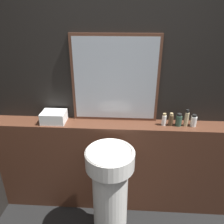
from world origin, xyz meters
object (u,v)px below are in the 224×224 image
pedestal_sink (110,191)px  lotion_bottle (179,120)px  mirror (115,80)px  body_wash_bottle (187,118)px  shampoo_bottle (164,120)px  hand_soap_bottle (194,121)px  towel_stack (54,117)px  conditioner_bottle (171,120)px

pedestal_sink → lotion_bottle: bearing=31.9°
mirror → body_wash_bottle: size_ratio=4.95×
mirror → shampoo_bottle: 0.58m
pedestal_sink → lotion_bottle: lotion_bottle is taller
pedestal_sink → mirror: 0.99m
lotion_bottle → hand_soap_bottle: (0.14, 0.00, -0.00)m
pedestal_sink → mirror: size_ratio=1.18×
lotion_bottle → body_wash_bottle: (0.07, -0.00, 0.02)m
towel_stack → conditioner_bottle: (1.09, 0.00, 0.00)m
pedestal_sink → body_wash_bottle: bearing=29.2°
lotion_bottle → hand_soap_bottle: lotion_bottle is taller
lotion_bottle → towel_stack: bearing=180.0°
body_wash_bottle → conditioner_bottle: bearing=180.0°
mirror → body_wash_bottle: (0.66, -0.09, -0.33)m
mirror → conditioner_bottle: (0.52, -0.09, -0.34)m
body_wash_bottle → hand_soap_bottle: body_wash_bottle is taller
towel_stack → body_wash_bottle: 1.23m
mirror → body_wash_bottle: 0.74m
mirror → body_wash_bottle: mirror is taller
shampoo_bottle → body_wash_bottle: 0.20m
conditioner_bottle → towel_stack: bearing=180.0°
shampoo_bottle → lotion_bottle: 0.13m
shampoo_bottle → body_wash_bottle: (0.20, -0.00, 0.02)m
pedestal_sink → body_wash_bottle: body_wash_bottle is taller
mirror → conditioner_bottle: 0.63m
mirror → towel_stack: (-0.57, -0.09, -0.35)m
conditioner_bottle → lotion_bottle: conditioner_bottle is taller
shampoo_bottle → mirror: bearing=168.7°
shampoo_bottle → pedestal_sink: bearing=-141.4°
shampoo_bottle → lotion_bottle: size_ratio=0.99×
pedestal_sink → conditioner_bottle: bearing=35.2°
pedestal_sink → mirror: mirror is taller
mirror → towel_stack: mirror is taller
towel_stack → body_wash_bottle: body_wash_bottle is taller
towel_stack → lotion_bottle: bearing=0.0°
body_wash_bottle → hand_soap_bottle: 0.07m
pedestal_sink → hand_soap_bottle: bearing=27.0°
hand_soap_bottle → shampoo_bottle: bearing=180.0°
shampoo_bottle → lotion_bottle: bearing=-0.0°
shampoo_bottle → body_wash_bottle: bearing=-0.0°
towel_stack → hand_soap_bottle: 1.30m
mirror → towel_stack: 0.68m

